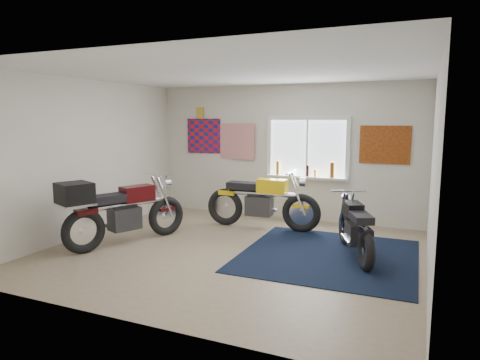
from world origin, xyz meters
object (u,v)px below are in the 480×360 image
at_px(navy_rug, 328,255).
at_px(yellow_triumph, 262,203).
at_px(maroon_tourer, 117,211).
at_px(black_chrome_bike, 355,230).

xyz_separation_m(navy_rug, yellow_triumph, (-1.49, 1.11, 0.48)).
height_order(yellow_triumph, maroon_tourer, maroon_tourer).
distance_m(navy_rug, black_chrome_bike, 0.55).
distance_m(navy_rug, yellow_triumph, 1.92).
bearing_deg(black_chrome_bike, maroon_tourer, 82.60).
height_order(navy_rug, maroon_tourer, maroon_tourer).
distance_m(yellow_triumph, black_chrome_bike, 2.09).
xyz_separation_m(yellow_triumph, maroon_tourer, (-1.73, -1.94, 0.09)).
height_order(navy_rug, yellow_triumph, yellow_triumph).
relative_size(navy_rug, maroon_tourer, 1.23).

